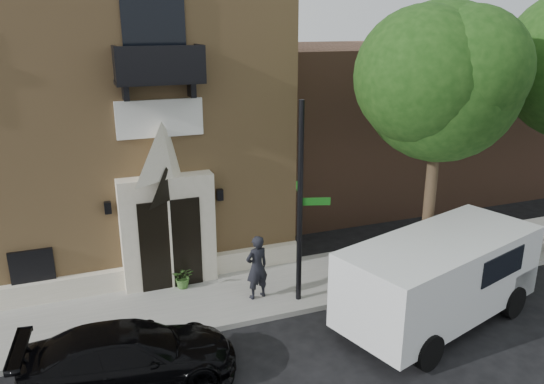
# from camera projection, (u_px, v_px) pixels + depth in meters

# --- Properties ---
(ground) EXTENTS (120.00, 120.00, 0.00)m
(ground) POSITION_uv_depth(u_px,v_px,m) (232.00, 329.00, 13.29)
(ground) COLOR black
(ground) RESTS_ON ground
(sidewalk) EXTENTS (42.00, 3.00, 0.15)m
(sidewalk) POSITION_uv_depth(u_px,v_px,m) (251.00, 292.00, 14.94)
(sidewalk) COLOR gray
(sidewalk) RESTS_ON ground
(church) EXTENTS (12.20, 11.01, 9.30)m
(church) POSITION_uv_depth(u_px,v_px,m) (76.00, 106.00, 17.91)
(church) COLOR tan
(church) RESTS_ON ground
(neighbour_building) EXTENTS (18.00, 8.00, 6.40)m
(neighbour_building) POSITION_uv_depth(u_px,v_px,m) (424.00, 116.00, 24.37)
(neighbour_building) COLOR brown
(neighbour_building) RESTS_ON ground
(street_tree_left) EXTENTS (4.97, 4.38, 7.77)m
(street_tree_left) POSITION_uv_depth(u_px,v_px,m) (444.00, 81.00, 13.83)
(street_tree_left) COLOR #38281C
(street_tree_left) RESTS_ON sidewalk
(black_sedan) EXTENTS (4.64, 2.27, 1.30)m
(black_sedan) POSITION_uv_depth(u_px,v_px,m) (130.00, 356.00, 11.15)
(black_sedan) COLOR black
(black_sedan) RESTS_ON ground
(cargo_van) EXTENTS (5.99, 3.76, 2.29)m
(cargo_van) POSITION_uv_depth(u_px,v_px,m) (445.00, 274.00, 13.37)
(cargo_van) COLOR white
(cargo_van) RESTS_ON ground
(street_sign) EXTENTS (0.83, 1.01, 5.40)m
(street_sign) POSITION_uv_depth(u_px,v_px,m) (301.00, 204.00, 13.63)
(street_sign) COLOR black
(street_sign) RESTS_ON sidewalk
(fire_hydrant) EXTENTS (0.51, 0.41, 0.89)m
(fire_hydrant) POSITION_uv_depth(u_px,v_px,m) (430.00, 263.00, 15.55)
(fire_hydrant) COLOR maroon
(fire_hydrant) RESTS_ON sidewalk
(dumpster) EXTENTS (1.88, 1.42, 1.09)m
(dumpster) POSITION_uv_depth(u_px,v_px,m) (456.00, 248.00, 16.32)
(dumpster) COLOR #0E3414
(dumpster) RESTS_ON sidewalk
(planter) EXTENTS (0.70, 0.64, 0.66)m
(planter) POSITION_uv_depth(u_px,v_px,m) (183.00, 277.00, 14.96)
(planter) COLOR #406E2D
(planter) RESTS_ON sidewalk
(pedestrian_near) EXTENTS (0.73, 0.56, 1.81)m
(pedestrian_near) POSITION_uv_depth(u_px,v_px,m) (257.00, 267.00, 14.25)
(pedestrian_near) COLOR black
(pedestrian_near) RESTS_ON sidewalk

